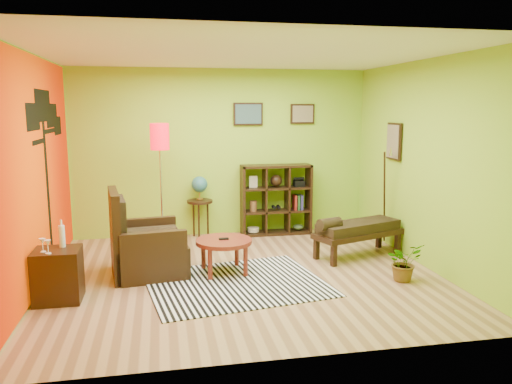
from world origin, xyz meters
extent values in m
plane|color=tan|center=(0.00, 0.00, 0.00)|extent=(5.00, 5.00, 0.00)
cube|color=#95C82A|center=(0.00, 2.25, 1.40)|extent=(5.00, 0.04, 2.80)
cube|color=#95C82A|center=(0.00, -2.25, 1.40)|extent=(5.00, 0.04, 2.80)
cube|color=#95C82A|center=(-2.50, 0.00, 1.40)|extent=(0.04, 4.50, 2.80)
cube|color=#95C82A|center=(2.50, 0.00, 1.40)|extent=(0.04, 4.50, 2.80)
cube|color=white|center=(0.00, 0.00, 2.80)|extent=(5.00, 4.50, 0.04)
cube|color=#E94100|center=(-2.48, 0.00, 1.40)|extent=(0.01, 4.45, 2.75)
cube|color=black|center=(-2.46, 0.55, 1.05)|extent=(0.01, 0.14, 2.10)
cube|color=black|center=(-2.46, 0.05, 2.05)|extent=(0.01, 0.65, 0.32)
cube|color=black|center=(-2.46, 0.60, 2.18)|extent=(0.01, 0.85, 0.40)
cube|color=black|center=(-2.46, 1.10, 2.05)|extent=(0.01, 0.70, 0.32)
cube|color=black|center=(-2.46, 1.45, 1.90)|extent=(0.01, 0.50, 0.26)
cube|color=black|center=(0.45, 2.22, 2.05)|extent=(0.50, 0.03, 0.38)
cube|color=#466B6C|center=(0.45, 2.19, 2.05)|extent=(0.44, 0.01, 0.32)
cube|color=black|center=(1.40, 2.22, 2.05)|extent=(0.42, 0.03, 0.34)
cube|color=#968561|center=(1.40, 2.19, 2.05)|extent=(0.36, 0.01, 0.28)
cube|color=black|center=(2.47, 0.90, 1.65)|extent=(0.03, 0.44, 0.56)
cube|color=#968561|center=(2.44, 0.90, 1.65)|extent=(0.01, 0.38, 0.50)
cylinder|color=black|center=(2.35, 0.90, 0.78)|extent=(0.23, 0.34, 1.46)
cone|color=silver|center=(2.35, 0.75, 1.52)|extent=(0.08, 0.09, 0.16)
cube|color=white|center=(-0.15, -0.31, 0.01)|extent=(2.37, 2.03, 0.01)
cylinder|color=maroon|center=(-0.25, 0.14, 0.43)|extent=(0.74, 0.74, 0.05)
cylinder|color=maroon|center=(-0.04, 0.39, 0.20)|extent=(0.06, 0.06, 0.40)
cylinder|color=maroon|center=(-0.50, 0.34, 0.20)|extent=(0.06, 0.06, 0.40)
cylinder|color=maroon|center=(0.01, -0.07, 0.20)|extent=(0.06, 0.06, 0.40)
cylinder|color=maroon|center=(-0.45, -0.12, 0.20)|extent=(0.06, 0.06, 0.40)
cube|color=black|center=(-0.25, 0.14, 0.46)|extent=(0.13, 0.05, 0.02)
cube|color=black|center=(-1.20, 0.31, 0.20)|extent=(1.01, 0.99, 0.41)
cube|color=black|center=(-1.62, 0.25, 0.56)|extent=(0.22, 0.89, 1.13)
cube|color=black|center=(-1.14, -0.11, 0.33)|extent=(0.82, 0.21, 0.65)
cube|color=black|center=(-1.26, 0.73, 0.33)|extent=(0.82, 0.21, 0.65)
cube|color=tan|center=(-1.17, 0.31, 0.48)|extent=(0.80, 0.79, 0.14)
cube|color=tan|center=(-1.54, 0.26, 0.77)|extent=(0.18, 0.66, 0.51)
cube|color=black|center=(-2.20, -0.47, 0.30)|extent=(0.50, 0.46, 0.60)
cylinder|color=white|center=(-2.15, -0.37, 0.72)|extent=(0.07, 0.07, 0.25)
cylinder|color=white|center=(-2.15, -0.37, 0.88)|extent=(0.02, 0.02, 0.07)
cylinder|color=white|center=(-2.32, -0.55, 0.60)|extent=(0.06, 0.06, 0.01)
cylinder|color=white|center=(-2.32, -0.55, 0.65)|extent=(0.01, 0.01, 0.09)
cone|color=white|center=(-2.32, -0.55, 0.72)|extent=(0.07, 0.07, 0.06)
cylinder|color=white|center=(-2.25, -0.63, 0.60)|extent=(0.06, 0.06, 0.01)
cylinder|color=white|center=(-2.25, -0.63, 0.65)|extent=(0.01, 0.01, 0.09)
cone|color=white|center=(-2.25, -0.63, 0.72)|extent=(0.07, 0.07, 0.06)
cylinder|color=silver|center=(-1.03, 1.42, 0.02)|extent=(0.29, 0.29, 0.03)
cylinder|color=silver|center=(-1.03, 1.42, 0.89)|extent=(0.03, 0.03, 1.79)
cylinder|color=red|center=(-1.03, 1.42, 1.73)|extent=(0.28, 0.28, 0.39)
cylinder|color=black|center=(-0.41, 2.03, 0.62)|extent=(0.42, 0.42, 0.04)
cylinder|color=black|center=(-0.27, 2.07, 0.30)|extent=(0.03, 0.03, 0.59)
cylinder|color=black|center=(-0.51, 2.12, 0.30)|extent=(0.03, 0.03, 0.59)
cylinder|color=black|center=(-0.44, 1.90, 0.30)|extent=(0.03, 0.03, 0.59)
cylinder|color=gold|center=(-0.41, 2.03, 0.66)|extent=(0.11, 0.11, 0.02)
cylinder|color=gold|center=(-0.41, 2.03, 0.72)|extent=(0.02, 0.02, 0.11)
sphere|color=#1B4B98|center=(-0.41, 2.03, 0.90)|extent=(0.27, 0.27, 0.27)
cube|color=black|center=(0.32, 2.03, 0.60)|extent=(0.04, 0.35, 1.20)
cube|color=black|center=(1.48, 2.03, 0.60)|extent=(0.04, 0.35, 1.20)
cube|color=black|center=(0.90, 2.03, 0.02)|extent=(1.20, 0.35, 0.04)
cube|color=black|center=(0.90, 2.03, 1.18)|extent=(1.20, 0.35, 0.04)
cube|color=black|center=(0.70, 2.03, 0.60)|extent=(0.03, 0.33, 1.12)
cube|color=black|center=(1.10, 2.03, 0.60)|extent=(0.03, 0.33, 1.12)
cube|color=black|center=(0.90, 2.03, 0.40)|extent=(1.12, 0.33, 0.03)
cube|color=black|center=(0.90, 2.03, 0.80)|extent=(1.12, 0.33, 0.03)
cylinder|color=#C3B394|center=(0.50, 2.03, 0.09)|extent=(0.20, 0.20, 0.07)
sphere|color=black|center=(0.90, 2.03, 0.93)|extent=(0.20, 0.20, 0.20)
cube|color=black|center=(1.30, 2.03, 0.87)|extent=(0.18, 0.15, 0.10)
cylinder|color=black|center=(0.86, 2.03, 0.47)|extent=(0.06, 0.12, 0.06)
cylinder|color=black|center=(0.94, 2.03, 0.47)|extent=(0.06, 0.12, 0.06)
ellipsoid|color=#384C26|center=(1.30, 2.03, 0.10)|extent=(0.18, 0.18, 0.09)
cylinder|color=brown|center=(0.50, 2.03, 0.50)|extent=(0.12, 0.12, 0.18)
cube|color=#C3B394|center=(0.50, 2.03, 0.92)|extent=(0.14, 0.03, 0.20)
cube|color=maroon|center=(1.23, 2.03, 0.54)|extent=(0.04, 0.18, 0.26)
cube|color=#1E4C1E|center=(1.28, 2.03, 0.54)|extent=(0.04, 0.18, 0.26)
cube|color=navy|center=(1.34, 2.03, 0.54)|extent=(0.04, 0.18, 0.26)
cube|color=black|center=(1.78, 0.51, 0.34)|extent=(1.45, 0.91, 0.08)
cube|color=tan|center=(1.78, 0.51, 0.45)|extent=(1.34, 0.83, 0.14)
cylinder|color=tan|center=(1.27, 0.33, 0.55)|extent=(0.38, 0.28, 0.18)
cube|color=black|center=(2.28, 0.89, 0.15)|extent=(0.09, 0.09, 0.30)
cube|color=black|center=(1.14, 0.49, 0.15)|extent=(0.09, 0.09, 0.30)
cube|color=black|center=(2.41, 0.52, 0.15)|extent=(0.09, 0.09, 0.30)
cube|color=black|center=(1.27, 0.12, 0.15)|extent=(0.09, 0.09, 0.30)
imported|color=#26661E|center=(1.94, -0.59, 0.19)|extent=(0.55, 0.58, 0.38)
camera|label=1|loc=(-1.03, -6.15, 2.15)|focal=35.00mm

